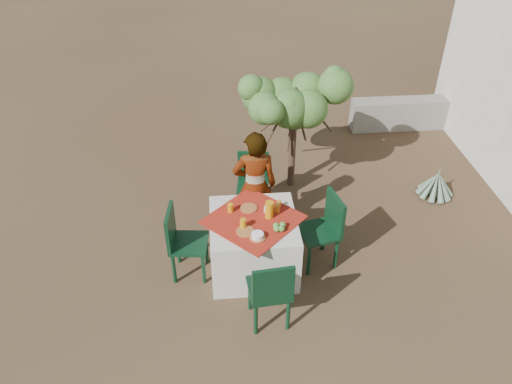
# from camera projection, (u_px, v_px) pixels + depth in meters

# --- Properties ---
(ground) EXTENTS (160.00, 160.00, 0.00)m
(ground) POSITION_uv_depth(u_px,v_px,m) (235.00, 267.00, 6.25)
(ground) COLOR #39251A
(ground) RESTS_ON ground
(table) EXTENTS (1.30, 1.30, 0.76)m
(table) POSITION_uv_depth(u_px,v_px,m) (253.00, 244.00, 6.04)
(table) COLOR beige
(table) RESTS_ON ground
(chair_far) EXTENTS (0.48, 0.48, 0.93)m
(chair_far) POSITION_uv_depth(u_px,v_px,m) (253.00, 182.00, 6.87)
(chair_far) COLOR black
(chair_far) RESTS_ON ground
(chair_near) EXTENTS (0.48, 0.48, 0.95)m
(chair_near) POSITION_uv_depth(u_px,v_px,m) (271.00, 291.00, 5.22)
(chair_near) COLOR black
(chair_near) RESTS_ON ground
(chair_left) EXTENTS (0.48, 0.48, 0.94)m
(chair_left) POSITION_uv_depth(u_px,v_px,m) (182.00, 240.00, 5.88)
(chair_left) COLOR black
(chair_left) RESTS_ON ground
(chair_right) EXTENTS (0.54, 0.54, 0.97)m
(chair_right) POSITION_uv_depth(u_px,v_px,m) (325.00, 227.00, 6.05)
(chair_right) COLOR black
(chair_right) RESTS_ON ground
(person) EXTENTS (0.57, 0.38, 1.55)m
(person) POSITION_uv_depth(u_px,v_px,m) (255.00, 186.00, 6.34)
(person) COLOR #8C6651
(person) RESTS_ON ground
(shrub_tree) EXTENTS (1.39, 1.36, 1.63)m
(shrub_tree) POSITION_uv_depth(u_px,v_px,m) (297.00, 106.00, 7.03)
(shrub_tree) COLOR #4D3226
(shrub_tree) RESTS_ON ground
(agave) EXTENTS (0.53, 0.54, 0.57)m
(agave) POSITION_uv_depth(u_px,v_px,m) (436.00, 185.00, 7.38)
(agave) COLOR slate
(agave) RESTS_ON ground
(stone_wall) EXTENTS (2.60, 0.35, 0.55)m
(stone_wall) POSITION_uv_depth(u_px,v_px,m) (422.00, 113.00, 9.09)
(stone_wall) COLOR gray
(stone_wall) RESTS_ON ground
(plate_far) EXTENTS (0.20, 0.20, 0.01)m
(plate_far) POSITION_uv_depth(u_px,v_px,m) (249.00, 208.00, 5.97)
(plate_far) COLOR brown
(plate_far) RESTS_ON table
(plate_near) EXTENTS (0.21, 0.21, 0.01)m
(plate_near) POSITION_uv_depth(u_px,v_px,m) (245.00, 231.00, 5.63)
(plate_near) COLOR brown
(plate_near) RESTS_ON table
(glass_far) EXTENTS (0.07, 0.07, 0.11)m
(glass_far) POSITION_uv_depth(u_px,v_px,m) (230.00, 208.00, 5.90)
(glass_far) COLOR orange
(glass_far) RESTS_ON table
(glass_near) EXTENTS (0.07, 0.07, 0.12)m
(glass_near) POSITION_uv_depth(u_px,v_px,m) (243.00, 224.00, 5.66)
(glass_near) COLOR orange
(glass_near) RESTS_ON table
(juice_pitcher) EXTENTS (0.10, 0.10, 0.21)m
(juice_pitcher) POSITION_uv_depth(u_px,v_px,m) (269.00, 210.00, 5.79)
(juice_pitcher) COLOR orange
(juice_pitcher) RESTS_ON table
(bowl_plate) EXTENTS (0.18, 0.18, 0.01)m
(bowl_plate) POSITION_uv_depth(u_px,v_px,m) (258.00, 237.00, 5.54)
(bowl_plate) COLOR brown
(bowl_plate) RESTS_ON table
(white_bowl) EXTENTS (0.14, 0.14, 0.05)m
(white_bowl) POSITION_uv_depth(u_px,v_px,m) (258.00, 235.00, 5.52)
(white_bowl) COLOR white
(white_bowl) RESTS_ON bowl_plate
(jar_left) EXTENTS (0.07, 0.07, 0.11)m
(jar_left) POSITION_uv_depth(u_px,v_px,m) (277.00, 208.00, 5.90)
(jar_left) COLOR #BC7621
(jar_left) RESTS_ON table
(jar_right) EXTENTS (0.05, 0.05, 0.08)m
(jar_right) POSITION_uv_depth(u_px,v_px,m) (279.00, 204.00, 5.99)
(jar_right) COLOR #BC7621
(jar_right) RESTS_ON table
(napkin_holder) EXTENTS (0.07, 0.05, 0.08)m
(napkin_holder) POSITION_uv_depth(u_px,v_px,m) (267.00, 209.00, 5.90)
(napkin_holder) COLOR white
(napkin_holder) RESTS_ON table
(fruit_cluster) EXTENTS (0.15, 0.14, 0.08)m
(fruit_cluster) POSITION_uv_depth(u_px,v_px,m) (279.00, 227.00, 5.64)
(fruit_cluster) COLOR #508F34
(fruit_cluster) RESTS_ON table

